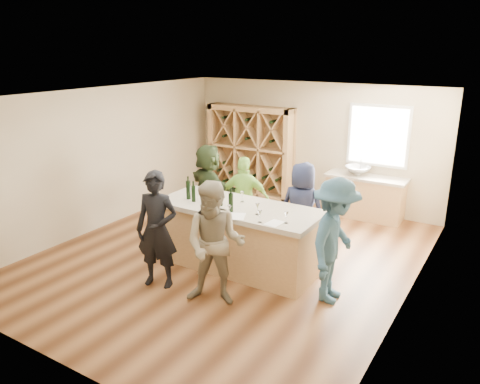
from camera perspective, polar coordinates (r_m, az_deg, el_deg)
The scene contains 36 objects.
floor at distance 8.37m, azimuth -1.32°, elevation -8.11°, with size 6.00×7.00×0.10m, color brown.
ceiling at distance 7.59m, azimuth -1.47°, elevation 12.07°, with size 6.00×7.00×0.10m, color white.
wall_back at distance 10.92m, azimuth 8.87°, elevation 5.80°, with size 6.00×0.10×2.80m, color #C0AE8B.
wall_front at distance 5.42m, azimuth -22.48°, elevation -7.37°, with size 6.00×0.10×2.80m, color #C0AE8B.
wall_left at distance 9.81m, azimuth -16.53°, elevation 3.98°, with size 0.10×7.00×2.80m, color #C0AE8B.
wall_right at distance 6.77m, azimuth 20.83°, elevation -2.32°, with size 0.10×7.00×2.80m, color #C0AE8B.
window_frame at distance 10.30m, azimuth 16.51°, elevation 6.59°, with size 1.30×0.06×1.30m, color white.
window_pane at distance 10.27m, azimuth 16.46°, elevation 6.56°, with size 1.18×0.01×1.18m, color white.
wine_rack at distance 11.39m, azimuth 1.27°, elevation 4.94°, with size 2.20×0.45×2.20m, color tan.
back_counter_base at distance 10.39m, azimuth 14.96°, elevation -0.72°, with size 1.60×0.58×0.86m, color tan.
back_counter_top at distance 10.26m, azimuth 15.16°, elevation 1.72°, with size 1.70×0.62×0.06m, color #B9AC98.
sink at distance 10.29m, azimuth 14.15°, elevation 2.55°, with size 0.54×0.54×0.19m, color silver.
faucet at distance 10.44m, azimuth 14.48°, elevation 3.06°, with size 0.02×0.02×0.30m, color silver.
tasting_counter_base at distance 7.77m, azimuth -0.20°, elevation -5.73°, with size 2.60×1.00×1.00m, color tan.
tasting_counter_top at distance 7.58m, azimuth -0.20°, elevation -1.97°, with size 2.72×1.12×0.08m, color #B9AC98.
wine_bottle_a at distance 7.90m, azimuth -6.31°, elevation 0.25°, with size 0.08×0.08×0.32m, color black.
wine_bottle_b at distance 7.77m, azimuth -5.69°, elevation -0.20°, with size 0.07×0.07×0.27m, color black.
wine_bottle_c at distance 7.73m, azimuth -4.36°, elevation -0.20°, with size 0.07×0.07×0.29m, color black.
wine_bottle_d at distance 7.53m, azimuth -3.30°, elevation -0.59°, with size 0.07×0.07×0.30m, color black.
wine_bottle_e at distance 7.54m, azimuth -2.41°, elevation -0.56°, with size 0.07×0.07×0.30m, color black.
wine_glass_a at distance 7.31m, azimuth -4.29°, elevation -1.74°, with size 0.06×0.06×0.16m, color white.
wine_glass_b at distance 7.07m, azimuth -1.29°, elevation -2.36°, with size 0.06×0.06×0.17m, color white.
wine_glass_c at distance 6.83m, azimuth 2.42°, elevation -2.98°, with size 0.07×0.07×0.19m, color white.
wine_glass_d at distance 7.15m, azimuth 2.14°, elevation -2.11°, with size 0.07×0.07×0.17m, color white.
wine_glass_e at distance 6.84m, azimuth 5.65°, elevation -3.17°, with size 0.06×0.06×0.16m, color white.
tasting_menu_a at distance 7.38m, azimuth -4.09°, elevation -2.22°, with size 0.20×0.28×0.00m, color white.
tasting_menu_b at distance 7.10m, azimuth -0.34°, elevation -2.97°, with size 0.23×0.31×0.00m, color white.
tasting_menu_c at distance 6.85m, azimuth 4.21°, elevation -3.80°, with size 0.20×0.28×0.00m, color white.
person_near_left at distance 7.16m, azimuth -10.08°, elevation -4.55°, with size 0.66×0.48×1.81m, color black.
person_near_right at distance 6.58m, azimuth -3.06°, elevation -6.36°, with size 0.88×0.48×1.81m, color gray.
person_server at distance 6.77m, azimuth 11.46°, elevation -5.88°, with size 1.19×0.55×1.84m, color #335972.
person_far_mid at distance 8.73m, azimuth 0.55°, elevation -0.90°, with size 0.95×0.49×1.62m, color #8CC64C.
person_far_right at distance 8.26m, azimuth 7.55°, elevation -2.01°, with size 0.81×0.53×1.66m, color #191E38.
person_far_left at distance 9.25m, azimuth -3.81°, elevation 0.51°, with size 1.62×0.58×1.75m, color #263319.
wine_bottle_f at distance 7.25m, azimuth -1.12°, elevation -1.29°, with size 0.07×0.07×0.30m, color black.
wine_glass_f at distance 7.72m, azimuth 0.26°, elevation -0.58°, with size 0.07×0.07×0.18m, color white.
Camera 1 is at (4.13, -6.33, 3.54)m, focal length 35.00 mm.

